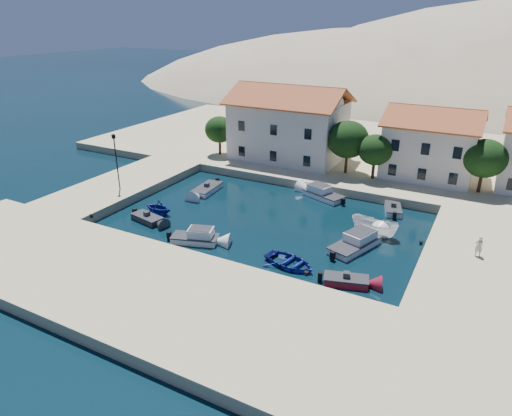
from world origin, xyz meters
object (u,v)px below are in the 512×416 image
(building_left, at_px, (289,122))
(building_mid, at_px, (431,142))
(cabin_cruiser_south, at_px, (195,237))
(boat_east, at_px, (374,234))
(cabin_cruiser_east, at_px, (355,243))
(pedestrian, at_px, (479,246))
(lamppost, at_px, (116,157))
(rowboat_south, at_px, (290,266))

(building_left, bearing_deg, building_mid, 3.18)
(cabin_cruiser_south, height_order, boat_east, cabin_cruiser_south)
(building_mid, distance_m, cabin_cruiser_east, 21.12)
(cabin_cruiser_south, relative_size, boat_east, 0.98)
(boat_east, xyz_separation_m, pedestrian, (8.85, -1.97, 1.87))
(lamppost, distance_m, pedestrian, 36.71)
(pedestrian, bearing_deg, cabin_cruiser_east, -11.66)
(lamppost, distance_m, boat_east, 28.39)
(cabin_cruiser_east, relative_size, boat_east, 1.25)
(cabin_cruiser_south, xyz_separation_m, cabin_cruiser_east, (13.10, 5.69, 0.00))
(lamppost, bearing_deg, pedestrian, 3.44)
(boat_east, bearing_deg, building_left, 56.15)
(lamppost, distance_m, cabin_cruiser_east, 27.25)
(cabin_cruiser_south, bearing_deg, building_left, 77.16)
(rowboat_south, relative_size, pedestrian, 2.62)
(building_left, bearing_deg, cabin_cruiser_south, -84.75)
(building_mid, xyz_separation_m, boat_east, (-1.82, -16.84, -5.22))
(cabin_cruiser_south, xyz_separation_m, rowboat_south, (9.30, 0.22, -0.48))
(building_left, distance_m, building_mid, 18.04)
(cabin_cruiser_south, bearing_deg, boat_east, 15.64)
(cabin_cruiser_east, xyz_separation_m, boat_east, (0.77, 3.57, -0.48))
(cabin_cruiser_south, bearing_deg, cabin_cruiser_east, 5.40)
(boat_east, relative_size, pedestrian, 2.68)
(pedestrian, bearing_deg, boat_east, -33.64)
(building_mid, bearing_deg, pedestrian, -69.49)
(building_left, height_order, building_mid, building_left)
(building_left, height_order, rowboat_south, building_left)
(lamppost, height_order, cabin_cruiser_east, lamppost)
(building_mid, bearing_deg, lamppost, -144.55)
(rowboat_south, height_order, pedestrian, pedestrian)
(cabin_cruiser_east, distance_m, boat_east, 3.68)
(boat_east, bearing_deg, rowboat_south, 163.70)
(rowboat_south, height_order, boat_east, boat_east)
(boat_east, bearing_deg, cabin_cruiser_east, 178.33)
(building_left, height_order, cabin_cruiser_east, building_left)
(lamppost, xyz_separation_m, cabin_cruiser_south, (13.81, -5.10, -4.28))
(lamppost, bearing_deg, cabin_cruiser_south, -20.29)
(building_mid, relative_size, boat_east, 2.26)
(rowboat_south, distance_m, cabin_cruiser_east, 6.68)
(building_left, relative_size, cabin_cruiser_east, 2.54)
(building_left, bearing_deg, cabin_cruiser_east, -51.56)
(building_left, distance_m, lamppost, 23.10)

